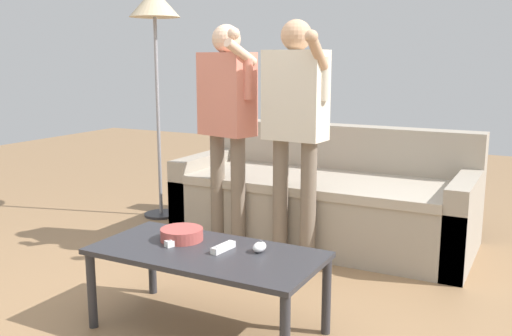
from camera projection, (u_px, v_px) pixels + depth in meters
ground_plane at (219, 321)px, 2.83m from camera, size 12.00×12.00×0.00m
couch at (325, 201)px, 4.09m from camera, size 2.07×0.90×0.80m
coffee_table at (207, 260)px, 2.68m from camera, size 1.10×0.53×0.40m
snack_bowl at (182, 234)px, 2.82m from camera, size 0.21×0.21×0.06m
game_remote_nunchuk at (260, 247)px, 2.65m from camera, size 0.06×0.09×0.05m
floor_lamp at (155, 16)px, 4.44m from camera, size 0.40×0.40×1.83m
player_left at (227, 111)px, 3.75m from camera, size 0.44×0.38×1.51m
player_center at (295, 114)px, 3.48m from camera, size 0.45×0.34×1.53m
game_remote_wand_near at (223, 248)px, 2.66m from camera, size 0.05×0.15×0.03m
game_remote_wand_far at (180, 241)px, 2.76m from camera, size 0.10×0.16×0.03m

